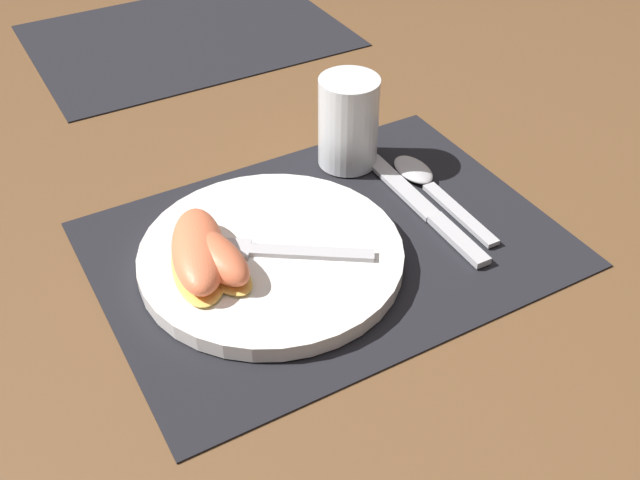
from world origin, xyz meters
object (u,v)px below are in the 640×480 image
Objects in this scene: knife at (425,209)px; fork at (258,250)px; citrus_wedge_0 at (199,252)px; citrus_wedge_1 at (216,259)px; plate at (271,255)px; juice_glass at (348,127)px; spoon at (425,181)px.

fork reaches higher than knife.
citrus_wedge_0 is 0.02m from citrus_wedge_1.
plate is at bearing 3.72° from citrus_wedge_1.
citrus_wedge_1 is (-0.23, 0.00, 0.03)m from knife.
fork is (-0.16, -0.11, -0.03)m from juice_glass.
citrus_wedge_1 is at bearing -174.30° from fork.
juice_glass reaches higher than knife.
juice_glass is 0.13m from knife.
knife is 0.19m from fork.
spoon is (0.05, -0.08, -0.04)m from juice_glass.
citrus_wedge_1 reaches higher than fork.
citrus_wedge_0 is 1.31× the size of citrus_wedge_1.
plate is at bearing -3.47° from fork.
plate is at bearing -143.80° from juice_glass.
knife is at bearing -4.96° from citrus_wedge_0.
citrus_wedge_0 is at bearing 122.36° from citrus_wedge_1.
fork is at bearing -12.56° from citrus_wedge_0.
citrus_wedge_1 is at bearing -150.98° from juice_glass.
fork is at bearing -171.90° from spoon.
fork reaches higher than spoon.
spoon is at bearing 8.10° from fork.
citrus_wedge_0 and citrus_wedge_1 have the same top height.
fork is 0.04m from citrus_wedge_1.
knife is at bearing -2.68° from plate.
juice_glass reaches higher than citrus_wedge_0.
citrus_wedge_1 is at bearing -176.28° from plate.
spoon is at bearing 54.84° from knife.
juice_glass is 0.20m from fork.
knife is at bearing -125.16° from spoon.
citrus_wedge_1 is (-0.05, -0.00, 0.02)m from plate.
knife is 1.21× the size of spoon.
knife is (0.02, -0.12, -0.04)m from juice_glass.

